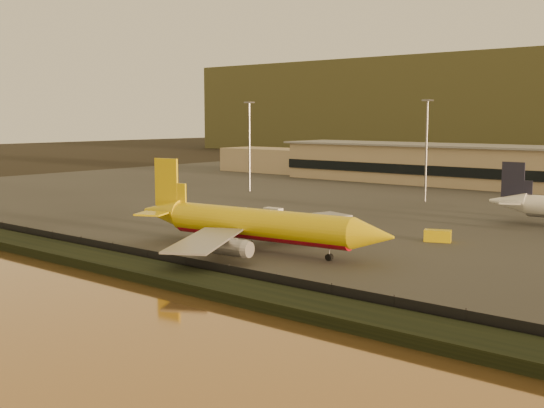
{
  "coord_description": "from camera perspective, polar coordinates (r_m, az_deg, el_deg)",
  "views": [
    {
      "loc": [
        68.83,
        -75.26,
        21.21
      ],
      "look_at": [
        -3.55,
        12.0,
        6.76
      ],
      "focal_mm": 45.0,
      "sensor_mm": 36.0,
      "label": 1
    }
  ],
  "objects": [
    {
      "name": "tarmac",
      "position": [
        184.85,
        17.54,
        0.36
      ],
      "size": [
        320.0,
        220.0,
        0.2
      ],
      "primitive_type": "cube",
      "color": "#2D2D2D",
      "rests_on": "ground"
    },
    {
      "name": "dhl_cargo_jet",
      "position": [
        107.31,
        -1.4,
        -1.75
      ],
      "size": [
        47.13,
        45.88,
        14.07
      ],
      "rotation": [
        0.0,
        0.0,
        0.11
      ],
      "color": "#DBBB0B",
      "rests_on": "tarmac"
    },
    {
      "name": "ground",
      "position": [
        104.17,
        -2.72,
        -4.5
      ],
      "size": [
        900.0,
        900.0,
        0.0
      ],
      "primitive_type": "plane",
      "color": "black",
      "rests_on": "ground"
    },
    {
      "name": "terminal_building",
      "position": [
        217.93,
        17.12,
        3.0
      ],
      "size": [
        202.0,
        25.0,
        12.6
      ],
      "color": "tan",
      "rests_on": "tarmac"
    },
    {
      "name": "gse_vehicle_white",
      "position": [
        145.64,
        0.11,
        -0.67
      ],
      "size": [
        4.06,
        1.87,
        1.82
      ],
      "primitive_type": "cube",
      "rotation": [
        0.0,
        0.0,
        0.01
      ],
      "color": "white",
      "rests_on": "tarmac"
    },
    {
      "name": "embankment",
      "position": [
        92.48,
        -9.87,
        -5.66
      ],
      "size": [
        320.0,
        7.0,
        1.4
      ],
      "primitive_type": "cube",
      "color": "black",
      "rests_on": "ground"
    },
    {
      "name": "perimeter_fence",
      "position": [
        94.92,
        -8.04,
        -4.92
      ],
      "size": [
        300.0,
        0.05,
        2.2
      ],
      "primitive_type": "cube",
      "color": "black",
      "rests_on": "tarmac"
    },
    {
      "name": "gse_vehicle_yellow",
      "position": [
        119.31,
        13.69,
        -2.6
      ],
      "size": [
        4.88,
        3.46,
        2.01
      ],
      "primitive_type": "cube",
      "rotation": [
        0.0,
        0.0,
        0.36
      ],
      "color": "#DBBB0B",
      "rests_on": "tarmac"
    },
    {
      "name": "apron_light_masts",
      "position": [
        159.7,
        20.03,
        4.85
      ],
      "size": [
        152.2,
        12.2,
        25.4
      ],
      "color": "slate",
      "rests_on": "tarmac"
    }
  ]
}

